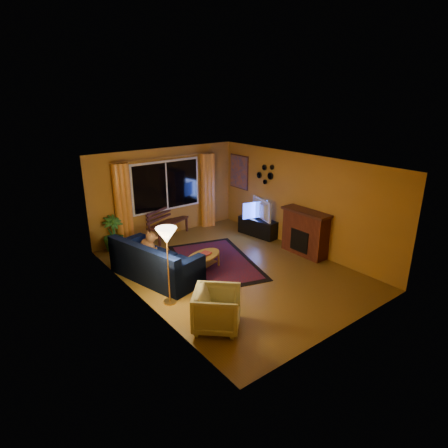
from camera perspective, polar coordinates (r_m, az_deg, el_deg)
floor at (r=8.82m, az=1.20°, el=-7.03°), size 4.50×6.00×0.02m
ceiling at (r=8.02m, az=1.32°, el=9.32°), size 4.50×6.00×0.02m
wall_back at (r=10.75m, az=-8.86°, el=4.81°), size 4.50×0.02×2.50m
wall_left at (r=7.22m, az=-12.90°, el=-2.74°), size 0.02×6.00×2.50m
wall_right at (r=9.85m, az=11.59°, el=3.29°), size 0.02×6.00×2.50m
window at (r=10.65m, az=-8.74°, el=5.78°), size 2.00×0.02×1.30m
curtain_rod at (r=10.45m, az=-8.84°, el=10.00°), size 3.20×0.03×0.03m
curtain_left at (r=10.12m, az=-15.15°, el=2.67°), size 0.36×0.36×2.24m
curtain_right at (r=11.36m, az=-2.53°, el=5.13°), size 0.36×0.36×2.24m
bench at (r=10.76m, az=-8.41°, el=-0.92°), size 1.49×0.97×0.43m
potted_plant at (r=10.07m, az=-16.53°, el=-1.45°), size 0.54×0.54×0.94m
sofa at (r=8.41m, az=-10.33°, el=-5.39°), size 1.40×2.29×0.86m
dog at (r=8.73m, az=-11.61°, el=-2.70°), size 0.41×0.52×0.53m
armchair at (r=6.63m, az=-1.07°, el=-12.58°), size 1.07×1.07×0.80m
floor_lamp at (r=7.24m, az=-8.52°, el=-6.40°), size 0.33×0.33×1.57m
rug at (r=9.18m, az=-1.35°, el=-5.79°), size 2.43×3.11×0.02m
coffee_table at (r=8.75m, az=-3.14°, el=-5.87°), size 1.26×1.26×0.37m
tv_console at (r=10.83m, az=5.20°, el=-0.48°), size 0.57×1.24×0.50m
television at (r=10.66m, az=5.28°, el=2.26°), size 0.39×1.01×0.58m
fireplace at (r=9.67m, az=12.26°, el=-1.44°), size 0.40×1.20×1.10m
mirror_cluster at (r=10.55m, az=6.29°, el=7.71°), size 0.06×0.60×0.56m
painting at (r=11.43m, az=2.29°, el=7.94°), size 0.04×0.76×0.96m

